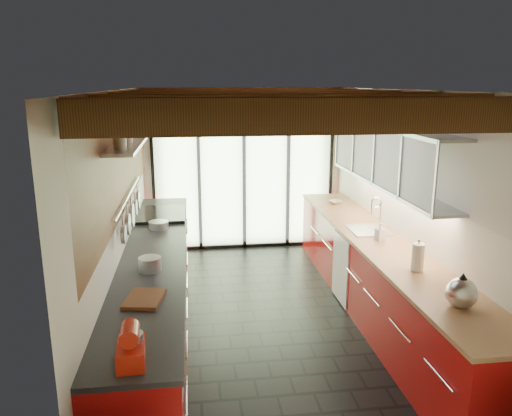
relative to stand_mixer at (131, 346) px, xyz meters
name	(u,v)px	position (x,y,z in m)	size (l,w,h in m)	color
ground	(270,321)	(1.27, 2.24, -1.03)	(5.50, 5.50, 0.00)	black
room_shell	(271,180)	(1.27, 2.24, 0.62)	(5.50, 5.50, 5.50)	silver
ceiling_beams	(266,102)	(1.27, 2.62, 1.43)	(3.14, 5.06, 4.90)	#593316
glass_door	(244,148)	(1.27, 4.94, 0.63)	(2.95, 0.10, 2.90)	#C6EAAD
left_counter	(156,290)	(-0.01, 2.24, -0.57)	(0.68, 5.00, 0.92)	#A6100F
range_stove	(163,247)	(-0.01, 3.69, -0.56)	(0.66, 0.90, 0.97)	silver
right_counter	(378,278)	(2.54, 2.24, -0.57)	(0.68, 5.00, 0.92)	#A6100F
sink_assembly	(369,227)	(2.56, 2.64, -0.07)	(0.45, 0.52, 0.43)	silver
upper_cabinets_right	(389,156)	(2.70, 2.54, 0.82)	(0.34, 3.00, 3.00)	silver
left_wall_fixtures	(132,163)	(-0.20, 2.42, 0.82)	(0.28, 2.60, 0.96)	silver
stand_mixer	(131,346)	(0.00, 0.00, 0.00)	(0.19, 0.31, 0.28)	red
pot_large	(150,264)	(0.00, 1.62, -0.04)	(0.22, 0.22, 0.14)	silver
pot_small	(159,225)	(0.00, 3.06, -0.06)	(0.24, 0.24, 0.09)	silver
cutting_board	(144,299)	(0.00, 0.94, -0.09)	(0.28, 0.39, 0.03)	brown
kettle	(462,291)	(2.54, 0.50, 0.02)	(0.27, 0.32, 0.30)	silver
paper_towel	(418,258)	(2.54, 1.29, 0.02)	(0.15, 0.15, 0.32)	white
soap_bottle	(380,232)	(2.54, 2.25, -0.01)	(0.09, 0.09, 0.20)	silver
bowl	(335,202)	(2.54, 4.06, -0.09)	(0.19, 0.19, 0.05)	silver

